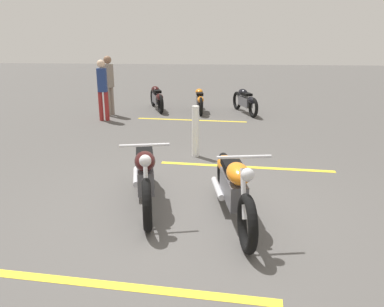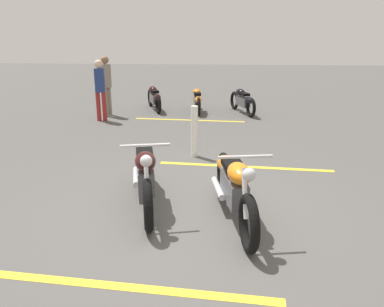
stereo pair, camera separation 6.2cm
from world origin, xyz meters
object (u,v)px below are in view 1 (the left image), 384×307
Objects in this scene: motorcycle_bright_foreground at (233,185)px; motorcycle_row_far_left at (246,101)px; bollard_post at (195,131)px; motorcycle_row_left at (200,100)px; motorcycle_dark_foreground at (145,172)px; motorcycle_row_center at (157,98)px; bystander_secondary at (109,83)px; bystander_near_row at (102,87)px.

motorcycle_bright_foreground is 1.16× the size of motorcycle_row_far_left.
motorcycle_row_left is at bearing 3.54° from bollard_post.
motorcycle_row_far_left is (6.93, -1.68, -0.05)m from motorcycle_dark_foreground.
bystander_secondary reaches higher than motorcycle_row_center.
bystander_near_row reaches higher than motorcycle_dark_foreground.
motorcycle_dark_foreground is 1.28× the size of bystander_near_row.
bollard_post is (-3.93, -2.98, -0.49)m from bystander_secondary.
motorcycle_bright_foreground is 2.16× the size of bollard_post.
bystander_near_row reaches higher than motorcycle_row_center.
motorcycle_bright_foreground is at bearing -164.71° from bollard_post.
bystander_near_row is 1.68× the size of bollard_post.
motorcycle_row_center is (7.63, 2.45, -0.05)m from motorcycle_bright_foreground.
bystander_near_row is at bearing -169.72° from motorcycle_dark_foreground.
motorcycle_dark_foreground is 1.15× the size of motorcycle_row_left.
motorcycle_dark_foreground reaches higher than motorcycle_row_far_left.
motorcycle_bright_foreground is 1.16× the size of motorcycle_row_left.
motorcycle_row_far_left is 1.46m from motorcycle_row_left.
motorcycle_row_left is at bearing 66.29° from motorcycle_row_far_left.
bystander_near_row is at bearing -158.52° from motorcycle_bright_foreground.
motorcycle_dark_foreground is 1.23× the size of bystander_secondary.
bystander_secondary is at bearing 79.90° from motorcycle_row_far_left.
bystander_near_row reaches higher than motorcycle_row_far_left.
motorcycle_row_center is at bearing 19.13° from bollard_post.
bystander_secondary is (-1.03, 1.26, 0.58)m from motorcycle_row_center.
motorcycle_row_left is (7.04, -0.22, -0.07)m from motorcycle_dark_foreground.
bystander_near_row is 0.96× the size of bystander_secondary.
motorcycle_row_far_left is at bearing 152.95° from motorcycle_dark_foreground.
bystander_secondary reaches higher than motorcycle_row_far_left.
motorcycle_bright_foreground reaches higher than motorcycle_row_far_left.
motorcycle_row_far_left is 2.90m from motorcycle_row_center.
bystander_near_row is 4.35m from bollard_post.
motorcycle_bright_foreground reaches higher than motorcycle_row_center.
motorcycle_dark_foreground is at bearing 167.39° from bollard_post.
motorcycle_row_far_left is (7.29, -0.43, -0.05)m from motorcycle_bright_foreground.
motorcycle_dark_foreground is 2.14× the size of bollard_post.
motorcycle_row_left is at bearing -138.44° from bystander_secondary.
motorcycle_row_center is at bearing 140.53° from bystander_near_row.
motorcycle_dark_foreground is 7.37m from motorcycle_row_center.
motorcycle_bright_foreground is 6.92m from bystander_near_row.
motorcycle_bright_foreground is 1.29× the size of bystander_near_row.
bollard_post is (-4.73, -0.29, 0.12)m from motorcycle_row_left.
bystander_near_row reaches higher than motorcycle_row_left.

